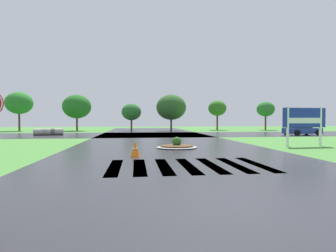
{
  "coord_description": "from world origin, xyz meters",
  "views": [
    {
      "loc": [
        -1.93,
        -4.85,
        1.73
      ],
      "look_at": [
        -0.13,
        10.02,
        1.37
      ],
      "focal_mm": 28.5,
      "sensor_mm": 36.0,
      "label": 1
    }
  ],
  "objects_px": {
    "estate_billboard": "(304,120)",
    "car_blue_compact": "(302,129)",
    "drainage_pipe_stack": "(49,132)",
    "traffic_cone": "(135,149)",
    "median_island": "(177,146)"
  },
  "relations": [
    {
      "from": "estate_billboard",
      "to": "car_blue_compact",
      "type": "distance_m",
      "value": 13.9
    },
    {
      "from": "drainage_pipe_stack",
      "to": "traffic_cone",
      "type": "xyz_separation_m",
      "value": [
        9.49,
        -18.13,
        -0.03
      ]
    },
    {
      "from": "median_island",
      "to": "drainage_pipe_stack",
      "type": "height_order",
      "value": "drainage_pipe_stack"
    },
    {
      "from": "traffic_cone",
      "to": "estate_billboard",
      "type": "bearing_deg",
      "value": 18.16
    },
    {
      "from": "traffic_cone",
      "to": "drainage_pipe_stack",
      "type": "bearing_deg",
      "value": 117.63
    },
    {
      "from": "estate_billboard",
      "to": "car_blue_compact",
      "type": "xyz_separation_m",
      "value": [
        7.54,
        11.62,
        -1.11
      ]
    },
    {
      "from": "car_blue_compact",
      "to": "drainage_pipe_stack",
      "type": "height_order",
      "value": "car_blue_compact"
    },
    {
      "from": "car_blue_compact",
      "to": "drainage_pipe_stack",
      "type": "bearing_deg",
      "value": 167.52
    },
    {
      "from": "car_blue_compact",
      "to": "drainage_pipe_stack",
      "type": "distance_m",
      "value": 28.06
    },
    {
      "from": "estate_billboard",
      "to": "drainage_pipe_stack",
      "type": "height_order",
      "value": "estate_billboard"
    },
    {
      "from": "estate_billboard",
      "to": "median_island",
      "type": "distance_m",
      "value": 8.52
    },
    {
      "from": "traffic_cone",
      "to": "median_island",
      "type": "bearing_deg",
      "value": 53.96
    },
    {
      "from": "car_blue_compact",
      "to": "traffic_cone",
      "type": "distance_m",
      "value": 23.87
    },
    {
      "from": "estate_billboard",
      "to": "median_island",
      "type": "relative_size",
      "value": 1.24
    },
    {
      "from": "estate_billboard",
      "to": "drainage_pipe_stack",
      "type": "relative_size",
      "value": 0.98
    }
  ]
}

